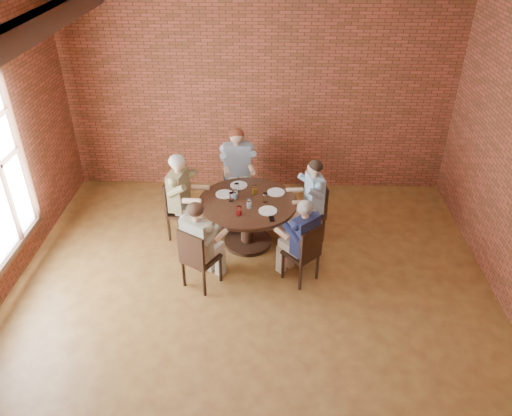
{
  "coord_description": "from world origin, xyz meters",
  "views": [
    {
      "loc": [
        0.23,
        -4.52,
        4.52
      ],
      "look_at": [
        0.04,
        1.0,
        1.04
      ],
      "focal_mm": 35.0,
      "sensor_mm": 36.0,
      "label": 1
    }
  ],
  "objects_px": {
    "diner_e": "(301,241)",
    "diner_c": "(183,197)",
    "chair_c": "(178,206)",
    "chair_b": "(237,175)",
    "chair_e": "(305,252)",
    "chair_d": "(197,257)",
    "diner_b": "(238,169)",
    "chair_a": "(315,208)",
    "diner_a": "(310,200)",
    "smartphone": "(272,219)",
    "diner_d": "(200,245)",
    "dining_table": "(248,214)"
  },
  "relations": [
    {
      "from": "diner_b",
      "to": "diner_e",
      "type": "bearing_deg",
      "value": -74.11
    },
    {
      "from": "chair_e",
      "to": "smartphone",
      "type": "height_order",
      "value": "chair_e"
    },
    {
      "from": "chair_c",
      "to": "diner_e",
      "type": "bearing_deg",
      "value": -107.88
    },
    {
      "from": "smartphone",
      "to": "chair_a",
      "type": "bearing_deg",
      "value": 37.46
    },
    {
      "from": "diner_c",
      "to": "chair_d",
      "type": "relative_size",
      "value": 1.49
    },
    {
      "from": "chair_d",
      "to": "diner_d",
      "type": "distance_m",
      "value": 0.17
    },
    {
      "from": "dining_table",
      "to": "chair_b",
      "type": "bearing_deg",
      "value": 101.19
    },
    {
      "from": "chair_c",
      "to": "chair_d",
      "type": "relative_size",
      "value": 1.04
    },
    {
      "from": "diner_c",
      "to": "diner_e",
      "type": "bearing_deg",
      "value": -108.69
    },
    {
      "from": "chair_c",
      "to": "diner_c",
      "type": "distance_m",
      "value": 0.19
    },
    {
      "from": "chair_c",
      "to": "chair_d",
      "type": "bearing_deg",
      "value": -148.93
    },
    {
      "from": "chair_d",
      "to": "diner_e",
      "type": "height_order",
      "value": "diner_e"
    },
    {
      "from": "diner_b",
      "to": "chair_e",
      "type": "bearing_deg",
      "value": -73.55
    },
    {
      "from": "diner_b",
      "to": "chair_c",
      "type": "height_order",
      "value": "diner_b"
    },
    {
      "from": "smartphone",
      "to": "diner_d",
      "type": "bearing_deg",
      "value": -161.37
    },
    {
      "from": "diner_b",
      "to": "dining_table",
      "type": "bearing_deg",
      "value": -90.0
    },
    {
      "from": "chair_a",
      "to": "diner_c",
      "type": "height_order",
      "value": "diner_c"
    },
    {
      "from": "chair_d",
      "to": "smartphone",
      "type": "xyz_separation_m",
      "value": [
        0.97,
        0.56,
        0.25
      ]
    },
    {
      "from": "diner_d",
      "to": "diner_c",
      "type": "bearing_deg",
      "value": -39.35
    },
    {
      "from": "chair_b",
      "to": "diner_c",
      "type": "xyz_separation_m",
      "value": [
        -0.74,
        -1.01,
        0.17
      ]
    },
    {
      "from": "diner_b",
      "to": "chair_e",
      "type": "height_order",
      "value": "diner_b"
    },
    {
      "from": "diner_b",
      "to": "chair_c",
      "type": "bearing_deg",
      "value": -144.26
    },
    {
      "from": "dining_table",
      "to": "smartphone",
      "type": "height_order",
      "value": "smartphone"
    },
    {
      "from": "chair_c",
      "to": "chair_b",
      "type": "bearing_deg",
      "value": -28.9
    },
    {
      "from": "chair_d",
      "to": "chair_e",
      "type": "bearing_deg",
      "value": -142.03
    },
    {
      "from": "chair_a",
      "to": "smartphone",
      "type": "xyz_separation_m",
      "value": [
        -0.65,
        -0.69,
        0.25
      ]
    },
    {
      "from": "diner_c",
      "to": "chair_a",
      "type": "bearing_deg",
      "value": -77.76
    },
    {
      "from": "chair_a",
      "to": "diner_a",
      "type": "distance_m",
      "value": 0.17
    },
    {
      "from": "chair_c",
      "to": "diner_c",
      "type": "xyz_separation_m",
      "value": [
        0.09,
        -0.02,
        0.17
      ]
    },
    {
      "from": "diner_a",
      "to": "chair_e",
      "type": "height_order",
      "value": "diner_a"
    },
    {
      "from": "chair_b",
      "to": "diner_b",
      "type": "bearing_deg",
      "value": -90.0
    },
    {
      "from": "dining_table",
      "to": "chair_e",
      "type": "height_order",
      "value": "chair_e"
    },
    {
      "from": "dining_table",
      "to": "chair_a",
      "type": "relative_size",
      "value": 1.57
    },
    {
      "from": "chair_a",
      "to": "diner_c",
      "type": "relative_size",
      "value": 0.67
    },
    {
      "from": "diner_b",
      "to": "diner_e",
      "type": "relative_size",
      "value": 1.09
    },
    {
      "from": "diner_d",
      "to": "chair_b",
      "type": "bearing_deg",
      "value": -67.74
    },
    {
      "from": "chair_b",
      "to": "chair_c",
      "type": "height_order",
      "value": "chair_b"
    },
    {
      "from": "diner_e",
      "to": "diner_c",
      "type": "bearing_deg",
      "value": -73.08
    },
    {
      "from": "diner_a",
      "to": "diner_e",
      "type": "height_order",
      "value": "diner_a"
    },
    {
      "from": "chair_a",
      "to": "chair_c",
      "type": "distance_m",
      "value": 2.07
    },
    {
      "from": "chair_a",
      "to": "chair_c",
      "type": "height_order",
      "value": "chair_c"
    },
    {
      "from": "diner_c",
      "to": "chair_e",
      "type": "relative_size",
      "value": 1.53
    },
    {
      "from": "chair_a",
      "to": "chair_e",
      "type": "bearing_deg",
      "value": -23.59
    },
    {
      "from": "chair_e",
      "to": "diner_a",
      "type": "bearing_deg",
      "value": -139.97
    },
    {
      "from": "diner_e",
      "to": "chair_b",
      "type": "bearing_deg",
      "value": -107.09
    },
    {
      "from": "chair_c",
      "to": "chair_e",
      "type": "bearing_deg",
      "value": -108.5
    },
    {
      "from": "diner_b",
      "to": "chair_e",
      "type": "relative_size",
      "value": 1.53
    },
    {
      "from": "diner_c",
      "to": "diner_e",
      "type": "xyz_separation_m",
      "value": [
        1.73,
        -0.98,
        -0.05
      ]
    },
    {
      "from": "diner_e",
      "to": "chair_a",
      "type": "bearing_deg",
      "value": -147.3
    },
    {
      "from": "chair_a",
      "to": "diner_a",
      "type": "xyz_separation_m",
      "value": [
        -0.08,
        -0.02,
        0.15
      ]
    }
  ]
}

